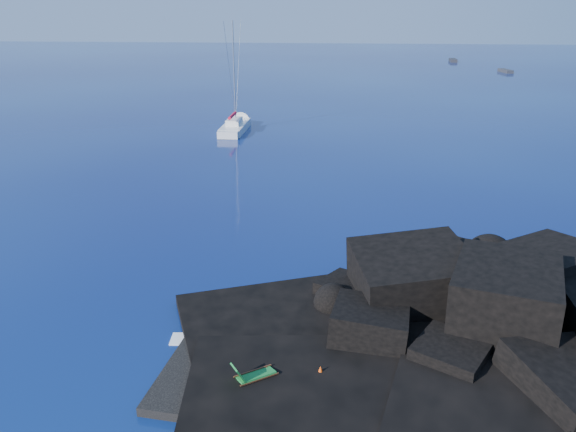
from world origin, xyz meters
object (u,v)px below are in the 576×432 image
at_px(marker_cone, 320,372).
at_px(distant_boat_a, 453,62).
at_px(sailboat, 235,131).
at_px(deck_chair, 256,370).
at_px(distant_boat_b, 505,72).
at_px(sunbather, 264,341).

relative_size(marker_cone, distant_boat_a, 0.10).
bearing_deg(sailboat, marker_cone, -75.28).
xyz_separation_m(deck_chair, marker_cone, (2.30, 0.51, -0.29)).
xyz_separation_m(sailboat, distant_boat_b, (45.71, 62.95, 0.00)).
height_order(sunbather, distant_boat_a, sunbather).
relative_size(sailboat, sunbather, 7.15).
height_order(deck_chair, distant_boat_a, deck_chair).
bearing_deg(distant_boat_b, sailboat, -135.83).
bearing_deg(distant_boat_b, distant_boat_a, 95.99).
bearing_deg(distant_boat_a, distant_boat_b, -70.70).
distance_m(sailboat, marker_cone, 45.47).
bearing_deg(sunbather, marker_cone, -58.62).
distance_m(sunbather, distant_boat_a, 131.93).
bearing_deg(deck_chair, sailboat, 66.96).
distance_m(deck_chair, marker_cone, 2.37).
bearing_deg(distant_boat_b, deck_chair, -118.70).
xyz_separation_m(sailboat, distant_boat_a, (39.08, 86.32, 0.00)).
distance_m(sailboat, sunbather, 43.06).
bearing_deg(distant_boat_a, deck_chair, -99.48).
height_order(deck_chair, marker_cone, deck_chair).
relative_size(sailboat, distant_boat_a, 2.30).
height_order(distant_boat_a, distant_boat_b, distant_boat_a).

